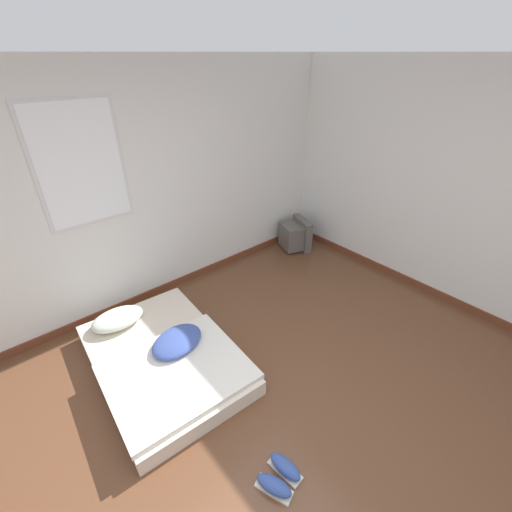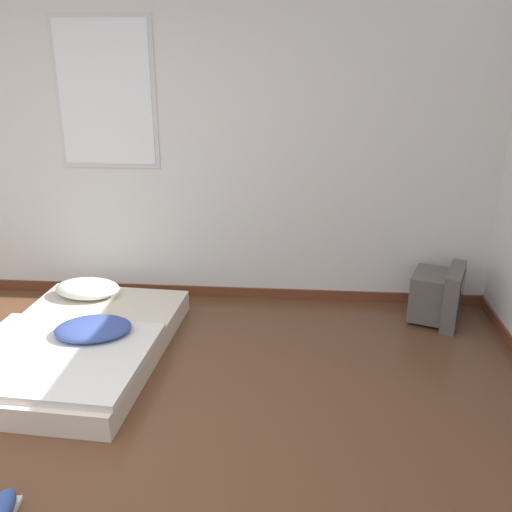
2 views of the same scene
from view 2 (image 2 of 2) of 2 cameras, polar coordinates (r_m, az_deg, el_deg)
name	(u,v)px [view 2 (image 2 of 2)]	position (r m, az deg, el deg)	size (l,w,h in m)	color
wall_back	(140,146)	(4.77, -11.52, 10.72)	(8.10, 0.08, 2.60)	silver
mattress_bed	(77,343)	(4.21, -17.46, -8.26)	(1.26, 1.79, 0.31)	beige
crt_tv	(439,295)	(4.70, 17.81, -3.76)	(0.49, 0.52, 0.45)	#56514C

